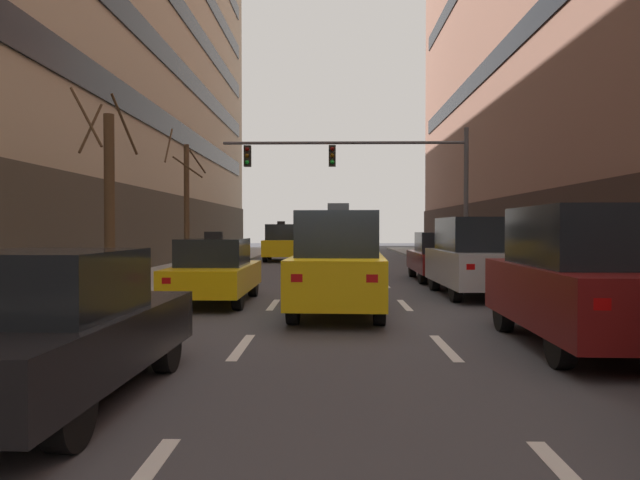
% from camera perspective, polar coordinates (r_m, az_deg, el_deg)
% --- Properties ---
extents(ground_plane, '(120.00, 120.00, 0.00)m').
position_cam_1_polar(ground_plane, '(12.20, 1.99, -7.62)').
color(ground_plane, '#424247').
extents(sidewalk_left, '(3.43, 80.00, 0.14)m').
position_cam_1_polar(sidewalk_left, '(13.72, -26.42, -6.46)').
color(sidewalk_left, gray).
rests_on(sidewalk_left, ground).
extents(lane_stripe_l1_s3, '(0.16, 2.00, 0.01)m').
position_cam_1_polar(lane_stripe_l1_s3, '(9.35, -7.68, -10.31)').
color(lane_stripe_l1_s3, silver).
rests_on(lane_stripe_l1_s3, ground).
extents(lane_stripe_l1_s4, '(0.16, 2.00, 0.01)m').
position_cam_1_polar(lane_stripe_l1_s4, '(14.25, -4.59, -6.33)').
color(lane_stripe_l1_s4, silver).
rests_on(lane_stripe_l1_s4, ground).
extents(lane_stripe_l1_s5, '(0.16, 2.00, 0.01)m').
position_cam_1_polar(lane_stripe_l1_s5, '(19.20, -3.10, -4.39)').
color(lane_stripe_l1_s5, silver).
rests_on(lane_stripe_l1_s5, ground).
extents(lane_stripe_l1_s6, '(0.16, 2.00, 0.01)m').
position_cam_1_polar(lane_stripe_l1_s6, '(24.17, -2.23, -3.24)').
color(lane_stripe_l1_s6, silver).
rests_on(lane_stripe_l1_s6, ground).
extents(lane_stripe_l1_s7, '(0.16, 2.00, 0.01)m').
position_cam_1_polar(lane_stripe_l1_s7, '(29.15, -1.66, -2.49)').
color(lane_stripe_l1_s7, silver).
rests_on(lane_stripe_l1_s7, ground).
extents(lane_stripe_l1_s8, '(0.16, 2.00, 0.01)m').
position_cam_1_polar(lane_stripe_l1_s8, '(34.13, -1.25, -1.95)').
color(lane_stripe_l1_s8, silver).
rests_on(lane_stripe_l1_s8, ground).
extents(lane_stripe_l1_s9, '(0.16, 2.00, 0.01)m').
position_cam_1_polar(lane_stripe_l1_s9, '(39.12, -0.95, -1.55)').
color(lane_stripe_l1_s9, silver).
rests_on(lane_stripe_l1_s9, ground).
extents(lane_stripe_l1_s10, '(0.16, 2.00, 0.01)m').
position_cam_1_polar(lane_stripe_l1_s10, '(44.12, -0.72, -1.24)').
color(lane_stripe_l1_s10, silver).
rests_on(lane_stripe_l1_s10, ground).
extents(lane_stripe_l2_s3, '(0.16, 2.00, 0.01)m').
position_cam_1_polar(lane_stripe_l2_s3, '(9.41, 12.17, -10.25)').
color(lane_stripe_l2_s3, silver).
rests_on(lane_stripe_l2_s3, ground).
extents(lane_stripe_l2_s4, '(0.16, 2.00, 0.01)m').
position_cam_1_polar(lane_stripe_l2_s4, '(14.29, 8.30, -6.32)').
color(lane_stripe_l2_s4, silver).
rests_on(lane_stripe_l2_s4, ground).
extents(lane_stripe_l2_s5, '(0.16, 2.00, 0.01)m').
position_cam_1_polar(lane_stripe_l2_s5, '(19.23, 6.43, -4.39)').
color(lane_stripe_l2_s5, silver).
rests_on(lane_stripe_l2_s5, ground).
extents(lane_stripe_l2_s6, '(0.16, 2.00, 0.01)m').
position_cam_1_polar(lane_stripe_l2_s6, '(24.19, 5.33, -3.24)').
color(lane_stripe_l2_s6, silver).
rests_on(lane_stripe_l2_s6, ground).
extents(lane_stripe_l2_s7, '(0.16, 2.00, 0.01)m').
position_cam_1_polar(lane_stripe_l2_s7, '(29.17, 4.60, -2.49)').
color(lane_stripe_l2_s7, silver).
rests_on(lane_stripe_l2_s7, ground).
extents(lane_stripe_l2_s8, '(0.16, 2.00, 0.01)m').
position_cam_1_polar(lane_stripe_l2_s8, '(34.15, 4.09, -1.95)').
color(lane_stripe_l2_s8, silver).
rests_on(lane_stripe_l2_s8, ground).
extents(lane_stripe_l2_s9, '(0.16, 2.00, 0.01)m').
position_cam_1_polar(lane_stripe_l2_s9, '(39.14, 3.71, -1.55)').
color(lane_stripe_l2_s9, silver).
rests_on(lane_stripe_l2_s9, ground).
extents(lane_stripe_l2_s10, '(0.16, 2.00, 0.01)m').
position_cam_1_polar(lane_stripe_l2_s10, '(44.13, 3.42, -1.24)').
color(lane_stripe_l2_s10, silver).
rests_on(lane_stripe_l2_s10, ground).
extents(taxi_driving_0, '(1.89, 4.36, 1.80)m').
position_cam_1_polar(taxi_driving_0, '(34.40, 1.50, -0.60)').
color(taxi_driving_0, black).
rests_on(taxi_driving_0, ground).
extents(car_driving_1, '(1.91, 4.39, 1.63)m').
position_cam_1_polar(car_driving_1, '(6.83, -24.75, -7.87)').
color(car_driving_1, black).
rests_on(car_driving_1, ground).
extents(taxi_driving_2, '(1.82, 4.30, 2.25)m').
position_cam_1_polar(taxi_driving_2, '(33.01, -3.84, -0.27)').
color(taxi_driving_2, black).
rests_on(taxi_driving_2, ground).
extents(taxi_driving_3, '(2.11, 4.65, 2.40)m').
position_cam_1_polar(taxi_driving_3, '(12.59, 1.81, -2.30)').
color(taxi_driving_3, black).
rests_on(taxi_driving_3, ground).
extents(taxi_driving_4, '(1.80, 4.28, 1.78)m').
position_cam_1_polar(taxi_driving_4, '(14.71, -10.28, -3.03)').
color(taxi_driving_4, black).
rests_on(taxi_driving_4, ground).
extents(car_parked_1, '(2.03, 4.60, 2.20)m').
position_cam_1_polar(car_parked_1, '(9.94, 24.30, -3.36)').
color(car_parked_1, black).
rests_on(car_parked_1, ground).
extents(car_parked_2, '(1.94, 4.48, 2.15)m').
position_cam_1_polar(car_parked_2, '(16.50, 14.82, -1.62)').
color(car_parked_2, black).
rests_on(car_parked_2, ground).
extents(car_parked_3, '(2.00, 4.61, 1.72)m').
position_cam_1_polar(car_parked_3, '(21.13, 11.77, -1.61)').
color(car_parked_3, black).
rests_on(car_parked_3, ground).
extents(traffic_signal_0, '(9.77, 0.35, 5.71)m').
position_cam_1_polar(traffic_signal_0, '(23.38, 5.50, 6.91)').
color(traffic_signal_0, '#4C4C51').
rests_on(traffic_signal_0, sidewalk_right).
extents(street_tree_0, '(1.58, 1.49, 5.92)m').
position_cam_1_polar(street_tree_0, '(24.56, -12.98, 3.56)').
color(street_tree_0, '#4C3823').
rests_on(street_tree_0, sidewalk_left).
extents(street_tree_1, '(1.66, 1.63, 5.46)m').
position_cam_1_polar(street_tree_1, '(16.61, -20.00, 3.90)').
color(street_tree_1, '#4C3823').
rests_on(street_tree_1, sidewalk_left).
extents(pedestrian_0, '(0.52, 0.26, 1.64)m').
position_cam_1_polar(pedestrian_0, '(28.59, 16.63, -0.43)').
color(pedestrian_0, '#383D59').
rests_on(pedestrian_0, sidewalk_right).
extents(pedestrian_1, '(0.49, 0.32, 1.52)m').
position_cam_1_polar(pedestrian_1, '(22.78, 18.85, -1.04)').
color(pedestrian_1, brown).
rests_on(pedestrian_1, sidewalk_right).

